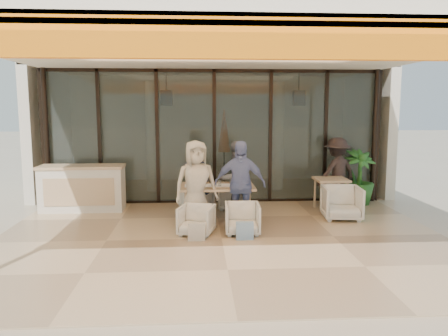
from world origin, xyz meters
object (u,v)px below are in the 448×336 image
object	(u,v)px
chair_far_right	(234,197)
chair_near_left	(196,219)
host_counter	(82,188)
chair_far_left	(196,195)
dining_table	(217,188)
side_table	(331,183)
potted_palm	(358,178)
diner_cream	(196,185)
standing_woman	(337,172)
diner_periwinkle	(240,184)
chair_near_right	(242,217)
diner_grey	(236,179)
side_chair	(342,201)
diner_navy	(196,180)

from	to	relation	value
chair_far_right	chair_near_left	xyz separation A→B (m)	(-0.84, -1.90, 0.01)
host_counter	chair_far_left	bearing A→B (deg)	-1.99
dining_table	side_table	distance (m)	2.68
chair_far_left	chair_near_left	distance (m)	1.90
chair_near_left	potted_palm	world-z (taller)	potted_palm
diner_cream	standing_woman	world-z (taller)	diner_cream
chair_near_left	diner_periwinkle	distance (m)	1.12
diner_cream	chair_near_right	bearing A→B (deg)	-44.89
chair_near_left	diner_grey	xyz separation A→B (m)	(0.84, 1.40, 0.50)
side_chair	chair_far_left	bearing A→B (deg)	168.01
dining_table	chair_near_right	bearing A→B (deg)	-65.87
dining_table	chair_near_right	distance (m)	1.11
side_table	side_chair	xyz separation A→B (m)	(-0.00, -0.75, -0.25)
diner_cream	potted_palm	distance (m)	4.21
diner_periwinkle	chair_far_left	bearing A→B (deg)	127.87
standing_woman	dining_table	bearing A→B (deg)	-1.17
diner_grey	side_table	xyz separation A→B (m)	(2.15, 0.26, -0.17)
chair_near_right	dining_table	bearing A→B (deg)	116.75
diner_periwinkle	side_table	world-z (taller)	diner_periwinkle
diner_cream	side_chair	world-z (taller)	diner_cream
host_counter	chair_far_right	bearing A→B (deg)	-1.50
host_counter	standing_woman	xyz separation A→B (m)	(5.81, 0.18, 0.28)
side_chair	potted_palm	world-z (taller)	potted_palm
chair_far_right	chair_near_right	size ratio (longest dim) A/B	0.91
chair_far_right	side_chair	bearing A→B (deg)	174.85
dining_table	diner_cream	world-z (taller)	diner_cream
chair_near_left	diner_cream	world-z (taller)	diner_cream
diner_navy	side_chair	distance (m)	3.06
diner_navy	diner_cream	bearing A→B (deg)	96.50
diner_periwinkle	standing_woman	xyz separation A→B (m)	(2.44, 1.67, -0.04)
host_counter	potted_palm	bearing A→B (deg)	2.18
side_table	potted_palm	xyz separation A→B (m)	(0.84, 0.57, 0.03)
diner_grey	diner_cream	xyz separation A→B (m)	(-0.84, -0.90, 0.04)
diner_navy	dining_table	bearing A→B (deg)	139.34
dining_table	side_table	xyz separation A→B (m)	(2.58, 0.70, -0.05)
diner_grey	side_table	size ratio (longest dim) A/B	2.16
chair_near_right	potted_palm	size ratio (longest dim) A/B	0.48
host_counter	potted_palm	world-z (taller)	potted_palm
chair_near_right	chair_far_right	bearing A→B (deg)	92.62
chair_far_right	diner_grey	world-z (taller)	diner_grey
side_chair	dining_table	bearing A→B (deg)	-174.71
chair_near_right	standing_woman	xyz separation A→B (m)	(2.44, 2.17, 0.49)
standing_woman	chair_near_left	bearing A→B (deg)	9.37
chair_far_right	side_table	xyz separation A→B (m)	(2.15, -0.24, 0.34)
chair_near_right	diner_periwinkle	bearing A→B (deg)	92.62
chair_near_left	diner_cream	size ratio (longest dim) A/B	0.36
dining_table	potted_palm	bearing A→B (deg)	20.42
chair_near_right	diner_grey	xyz separation A→B (m)	(0.00, 1.40, 0.48)
chair_near_right	side_table	xyz separation A→B (m)	(2.15, 1.66, 0.32)
diner_grey	standing_woman	xyz separation A→B (m)	(2.44, 0.77, 0.00)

